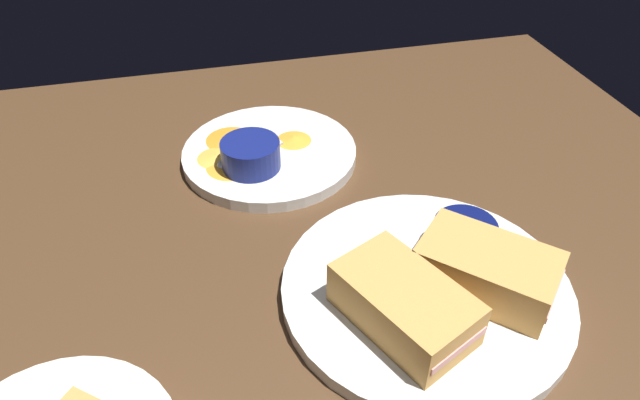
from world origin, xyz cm
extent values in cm
cube|color=#4C331E|center=(0.00, 0.00, -1.50)|extent=(110.00, 110.00, 3.00)
cylinder|color=silver|center=(-3.17, -9.70, 0.80)|extent=(29.23, 29.23, 1.60)
cube|color=tan|center=(-6.95, -5.63, 4.00)|extent=(14.99, 12.37, 4.80)
cube|color=#DB938E|center=(-6.95, -5.63, 4.00)|extent=(14.97, 11.93, 0.80)
cube|color=tan|center=(-4.80, -15.01, 4.00)|extent=(14.57, 14.56, 4.80)
cube|color=#DB938E|center=(-4.80, -15.01, 4.00)|extent=(14.32, 14.32, 0.80)
cylinder|color=#0C144C|center=(0.50, -15.16, 3.46)|extent=(6.63, 6.63, 3.73)
cylinder|color=black|center=(0.50, -15.16, 4.93)|extent=(5.43, 5.43, 0.60)
cube|color=silver|center=(-4.28, -6.88, 1.85)|extent=(3.44, 5.16, 0.40)
ellipsoid|color=silver|center=(-1.53, -11.64, 2.00)|extent=(3.51, 3.87, 0.80)
cylinder|color=silver|center=(24.93, 1.34, 0.80)|extent=(23.36, 23.36, 1.60)
cylinder|color=navy|center=(21.43, 4.26, 3.43)|extent=(7.54, 7.54, 3.65)
cylinder|color=olive|center=(21.43, 4.26, 4.85)|extent=(6.18, 6.18, 0.60)
cube|color=silver|center=(24.63, 2.03, 1.85)|extent=(2.93, 5.36, 0.40)
ellipsoid|color=silver|center=(22.44, 7.08, 2.00)|extent=(3.29, 3.81, 0.80)
cone|color=gold|center=(24.43, 8.40, 1.90)|extent=(7.21, 7.21, 0.60)
cone|color=gold|center=(26.20, -2.26, 1.90)|extent=(6.67, 6.67, 0.60)
cone|color=orange|center=(28.49, 6.19, 1.90)|extent=(7.73, 7.73, 0.60)
cone|color=gold|center=(22.16, 6.76, 1.90)|extent=(6.83, 6.83, 0.60)
cone|color=gold|center=(21.72, 3.30, 1.90)|extent=(5.20, 5.20, 0.60)
camera|label=1|loc=(-38.48, 10.13, 43.71)|focal=31.76mm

